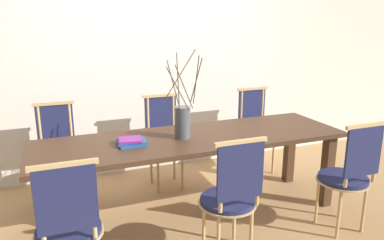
{
  "coord_description": "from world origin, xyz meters",
  "views": [
    {
      "loc": [
        -1.13,
        -2.89,
        1.73
      ],
      "look_at": [
        0.0,
        0.0,
        0.89
      ],
      "focal_mm": 35.0,
      "sensor_mm": 36.0,
      "label": 1
    }
  ],
  "objects_px": {
    "vase_centerpiece": "(183,121)",
    "chair_far_center": "(256,127)",
    "dining_table": "(192,147)",
    "chair_near_center": "(348,173)",
    "book_stack": "(131,142)"
  },
  "relations": [
    {
      "from": "vase_centerpiece",
      "to": "chair_far_center",
      "type": "bearing_deg",
      "value": 31.69
    },
    {
      "from": "dining_table",
      "to": "chair_far_center",
      "type": "relative_size",
      "value": 2.8
    },
    {
      "from": "chair_near_center",
      "to": "chair_far_center",
      "type": "distance_m",
      "value": 1.44
    },
    {
      "from": "chair_near_center",
      "to": "vase_centerpiece",
      "type": "relative_size",
      "value": 1.31
    },
    {
      "from": "chair_far_center",
      "to": "book_stack",
      "type": "distance_m",
      "value": 1.8
    },
    {
      "from": "dining_table",
      "to": "chair_far_center",
      "type": "bearing_deg",
      "value": 33.64
    },
    {
      "from": "chair_near_center",
      "to": "vase_centerpiece",
      "type": "distance_m",
      "value": 1.43
    },
    {
      "from": "chair_near_center",
      "to": "book_stack",
      "type": "relative_size",
      "value": 3.97
    },
    {
      "from": "chair_far_center",
      "to": "book_stack",
      "type": "relative_size",
      "value": 3.97
    },
    {
      "from": "chair_far_center",
      "to": "vase_centerpiece",
      "type": "distance_m",
      "value": 1.43
    },
    {
      "from": "chair_near_center",
      "to": "chair_far_center",
      "type": "relative_size",
      "value": 1.0
    },
    {
      "from": "vase_centerpiece",
      "to": "book_stack",
      "type": "bearing_deg",
      "value": -178.21
    },
    {
      "from": "dining_table",
      "to": "vase_centerpiece",
      "type": "bearing_deg",
      "value": -178.57
    },
    {
      "from": "chair_far_center",
      "to": "dining_table",
      "type": "bearing_deg",
      "value": 33.64
    },
    {
      "from": "chair_near_center",
      "to": "book_stack",
      "type": "xyz_separation_m",
      "value": [
        -1.63,
        0.7,
        0.25
      ]
    }
  ]
}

